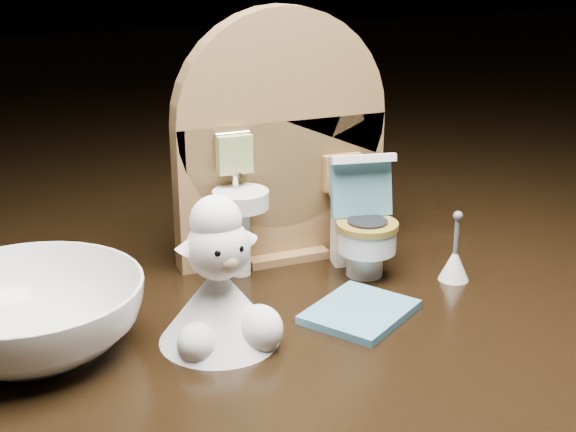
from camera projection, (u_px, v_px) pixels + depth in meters
name	position (u px, v px, depth m)	size (l,w,h in m)	color
backdrop_panel	(280.00, 152.00, 0.47)	(0.13, 0.05, 0.15)	olive
toy_toilet	(362.00, 229.00, 0.47)	(0.04, 0.05, 0.07)	white
bath_mat	(360.00, 312.00, 0.42)	(0.05, 0.04, 0.00)	teal
toilet_brush	(455.00, 262.00, 0.46)	(0.02, 0.02, 0.04)	white
plush_lamb	(220.00, 292.00, 0.38)	(0.06, 0.06, 0.08)	white
ceramic_bowl	(30.00, 316.00, 0.38)	(0.11, 0.11, 0.03)	white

